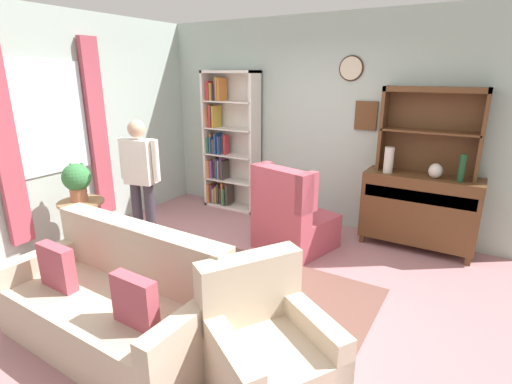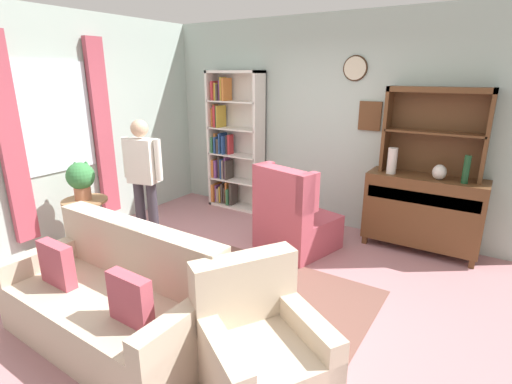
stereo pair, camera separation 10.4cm
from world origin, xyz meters
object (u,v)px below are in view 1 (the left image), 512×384
object	(u,v)px
couch_floral	(117,305)
potted_plant_small	(97,250)
vase_tall	(389,160)
coffee_table	(186,259)
bottle_wine	(462,168)
bookshelf	(227,145)
wingback_chair	(292,220)
person_reading	(141,176)
vase_round	(435,171)
plant_stand	(83,220)
armchair_floral	(267,351)
potted_plant_large	(77,179)
sideboard_hutch	(432,119)
book_stack	(201,251)
sideboard	(419,208)

from	to	relation	value
couch_floral	potted_plant_small	world-z (taller)	couch_floral
vase_tall	coffee_table	bearing A→B (deg)	-121.83
bottle_wine	bookshelf	bearing A→B (deg)	176.97
couch_floral	wingback_chair	distance (m)	2.26
bookshelf	vase_tall	xyz separation A→B (m)	(2.47, -0.16, 0.07)
person_reading	coffee_table	xyz separation A→B (m)	(1.12, -0.54, -0.55)
vase_round	person_reading	world-z (taller)	person_reading
plant_stand	wingback_chair	bearing A→B (deg)	31.65
couch_floral	armchair_floral	distance (m)	1.28
vase_tall	potted_plant_large	size ratio (longest dim) A/B	0.69
sideboard_hutch	bottle_wine	xyz separation A→B (m)	(0.39, -0.20, -0.48)
vase_tall	book_stack	distance (m)	2.48
potted_plant_large	book_stack	world-z (taller)	potted_plant_large
bottle_wine	plant_stand	xyz separation A→B (m)	(-3.79, -2.05, -0.69)
bookshelf	sideboard	bearing A→B (deg)	-1.65
vase_tall	vase_round	xyz separation A→B (m)	(0.52, 0.01, -0.07)
potted_plant_small	bookshelf	bearing A→B (deg)	86.17
vase_tall	wingback_chair	size ratio (longest dim) A/B	0.29
sideboard_hutch	book_stack	bearing A→B (deg)	-125.29
plant_stand	person_reading	distance (m)	0.88
bookshelf	potted_plant_small	world-z (taller)	bookshelf
sideboard_hutch	armchair_floral	xyz separation A→B (m)	(-0.47, -2.99, -1.27)
potted_plant_small	book_stack	distance (m)	1.45
armchair_floral	potted_plant_large	world-z (taller)	potted_plant_large
plant_stand	person_reading	bearing A→B (deg)	38.47
vase_tall	potted_plant_large	bearing A→B (deg)	-146.10
vase_round	plant_stand	size ratio (longest dim) A/B	0.27
sideboard_hutch	potted_plant_small	bearing A→B (deg)	-141.57
vase_round	book_stack	distance (m)	2.77
bottle_wine	armchair_floral	xyz separation A→B (m)	(-0.86, -2.79, -0.79)
potted_plant_large	potted_plant_small	world-z (taller)	potted_plant_large
vase_tall	armchair_floral	bearing A→B (deg)	-91.56
armchair_floral	book_stack	distance (m)	1.36
bottle_wine	sideboard_hutch	bearing A→B (deg)	153.04
bottle_wine	potted_plant_small	size ratio (longest dim) A/B	1.20
potted_plant_large	coffee_table	distance (m)	1.79
armchair_floral	potted_plant_large	bearing A→B (deg)	165.81
bookshelf	sideboard	distance (m)	2.90
plant_stand	sideboard_hutch	bearing A→B (deg)	33.51
sideboard_hutch	vase_tall	world-z (taller)	sideboard_hutch
plant_stand	vase_round	bearing A→B (deg)	30.45
sideboard_hutch	vase_round	world-z (taller)	sideboard_hutch
vase_round	couch_floral	size ratio (longest dim) A/B	0.09
sideboard	couch_floral	world-z (taller)	sideboard
potted_plant_small	vase_round	bearing A→B (deg)	35.17
bookshelf	wingback_chair	distance (m)	1.92
sideboard_hutch	vase_tall	xyz separation A→B (m)	(-0.39, -0.19, -0.49)
coffee_table	book_stack	bearing A→B (deg)	33.38
person_reading	vase_tall	bearing A→B (deg)	33.43
sideboard	sideboard_hutch	size ratio (longest dim) A/B	1.18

